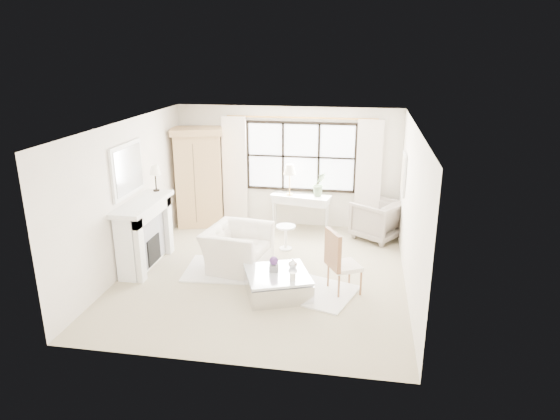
# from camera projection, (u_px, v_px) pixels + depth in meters

# --- Properties ---
(floor) EXTENTS (5.50, 5.50, 0.00)m
(floor) POSITION_uv_depth(u_px,v_px,m) (264.00, 274.00, 9.06)
(floor) COLOR tan
(floor) RESTS_ON ground
(ceiling) EXTENTS (5.50, 5.50, 0.00)m
(ceiling) POSITION_uv_depth(u_px,v_px,m) (262.00, 125.00, 8.22)
(ceiling) COLOR white
(ceiling) RESTS_ON ground
(wall_back) EXTENTS (5.00, 0.00, 5.00)m
(wall_back) POSITION_uv_depth(u_px,v_px,m) (288.00, 167.00, 11.21)
(wall_back) COLOR white
(wall_back) RESTS_ON ground
(wall_front) EXTENTS (5.00, 0.00, 5.00)m
(wall_front) POSITION_uv_depth(u_px,v_px,m) (218.00, 269.00, 6.06)
(wall_front) COLOR silver
(wall_front) RESTS_ON ground
(wall_left) EXTENTS (0.00, 5.50, 5.50)m
(wall_left) POSITION_uv_depth(u_px,v_px,m) (128.00, 196.00, 9.04)
(wall_left) COLOR silver
(wall_left) RESTS_ON ground
(wall_right) EXTENTS (0.00, 5.50, 5.50)m
(wall_right) POSITION_uv_depth(u_px,v_px,m) (411.00, 210.00, 8.24)
(wall_right) COLOR white
(wall_right) RESTS_ON ground
(window_pane) EXTENTS (2.40, 0.02, 1.50)m
(window_pane) POSITION_uv_depth(u_px,v_px,m) (301.00, 157.00, 11.07)
(window_pane) COLOR white
(window_pane) RESTS_ON wall_back
(window_frame) EXTENTS (2.50, 0.04, 1.50)m
(window_frame) POSITION_uv_depth(u_px,v_px,m) (301.00, 157.00, 11.06)
(window_frame) COLOR black
(window_frame) RESTS_ON wall_back
(curtain_rod) EXTENTS (3.30, 0.04, 0.04)m
(curtain_rod) POSITION_uv_depth(u_px,v_px,m) (301.00, 118.00, 10.74)
(curtain_rod) COLOR #B8833F
(curtain_rod) RESTS_ON wall_back
(curtain_left) EXTENTS (0.55, 0.10, 2.47)m
(curtain_left) POSITION_uv_depth(u_px,v_px,m) (235.00, 171.00, 11.35)
(curtain_left) COLOR white
(curtain_left) RESTS_ON ground
(curtain_right) EXTENTS (0.55, 0.10, 2.47)m
(curtain_right) POSITION_uv_depth(u_px,v_px,m) (368.00, 176.00, 10.87)
(curtain_right) COLOR white
(curtain_right) RESTS_ON ground
(fireplace) EXTENTS (0.58, 1.66, 1.26)m
(fireplace) POSITION_uv_depth(u_px,v_px,m) (143.00, 233.00, 9.22)
(fireplace) COLOR white
(fireplace) RESTS_ON ground
(mirror_frame) EXTENTS (0.05, 1.15, 0.95)m
(mirror_frame) POSITION_uv_depth(u_px,v_px,m) (127.00, 170.00, 8.88)
(mirror_frame) COLOR white
(mirror_frame) RESTS_ON wall_left
(mirror_glass) EXTENTS (0.02, 1.00, 0.80)m
(mirror_glass) POSITION_uv_depth(u_px,v_px,m) (129.00, 170.00, 8.87)
(mirror_glass) COLOR silver
(mirror_glass) RESTS_ON wall_left
(art_frame) EXTENTS (0.04, 0.62, 0.82)m
(art_frame) POSITION_uv_depth(u_px,v_px,m) (404.00, 174.00, 9.77)
(art_frame) COLOR silver
(art_frame) RESTS_ON wall_right
(art_canvas) EXTENTS (0.01, 0.52, 0.72)m
(art_canvas) POSITION_uv_depth(u_px,v_px,m) (403.00, 174.00, 9.78)
(art_canvas) COLOR #C1B496
(art_canvas) RESTS_ON wall_right
(mantel_lamp) EXTENTS (0.22, 0.22, 0.51)m
(mantel_lamp) POSITION_uv_depth(u_px,v_px,m) (155.00, 171.00, 9.55)
(mantel_lamp) COLOR black
(mantel_lamp) RESTS_ON fireplace
(armoire) EXTENTS (1.27, 0.97, 2.24)m
(armoire) POSITION_uv_depth(u_px,v_px,m) (199.00, 177.00, 11.23)
(armoire) COLOR tan
(armoire) RESTS_ON floor
(console_table) EXTENTS (1.36, 0.68, 0.80)m
(console_table) POSITION_uv_depth(u_px,v_px,m) (301.00, 212.00, 11.15)
(console_table) COLOR silver
(console_table) RESTS_ON floor
(console_lamp) EXTENTS (0.28, 0.28, 0.69)m
(console_lamp) POSITION_uv_depth(u_px,v_px,m) (290.00, 170.00, 10.88)
(console_lamp) COLOR #B4863E
(console_lamp) RESTS_ON console_table
(orchid_plant) EXTENTS (0.36, 0.33, 0.53)m
(orchid_plant) POSITION_uv_depth(u_px,v_px,m) (319.00, 184.00, 10.89)
(orchid_plant) COLOR #5A754E
(orchid_plant) RESTS_ON console_table
(side_table) EXTENTS (0.40, 0.40, 0.51)m
(side_table) POSITION_uv_depth(u_px,v_px,m) (286.00, 234.00, 10.05)
(side_table) COLOR white
(side_table) RESTS_ON floor
(rug_left) EXTENTS (1.72, 1.27, 0.03)m
(rug_left) POSITION_uv_depth(u_px,v_px,m) (231.00, 270.00, 9.18)
(rug_left) COLOR white
(rug_left) RESTS_ON floor
(rug_right) EXTENTS (1.73, 1.50, 0.03)m
(rug_right) POSITION_uv_depth(u_px,v_px,m) (309.00, 290.00, 8.41)
(rug_right) COLOR white
(rug_right) RESTS_ON floor
(club_armchair) EXTENTS (1.23, 1.36, 0.78)m
(club_armchair) POSITION_uv_depth(u_px,v_px,m) (237.00, 248.00, 9.19)
(club_armchair) COLOR silver
(club_armchair) RESTS_ON floor
(wingback_chair) EXTENTS (1.27, 1.26, 0.84)m
(wingback_chair) POSITION_uv_depth(u_px,v_px,m) (377.00, 220.00, 10.62)
(wingback_chair) COLOR gray
(wingback_chair) RESTS_ON floor
(french_chair) EXTENTS (0.66, 0.65, 1.08)m
(french_chair) POSITION_uv_depth(u_px,v_px,m) (343.00, 275.00, 8.31)
(french_chair) COLOR #9B6841
(french_chair) RESTS_ON floor
(coffee_table) EXTENTS (1.29, 1.29, 0.38)m
(coffee_table) POSITION_uv_depth(u_px,v_px,m) (277.00, 284.00, 8.26)
(coffee_table) COLOR silver
(coffee_table) RESTS_ON floor
(planter_box) EXTENTS (0.16, 0.16, 0.11)m
(planter_box) POSITION_uv_depth(u_px,v_px,m) (274.00, 268.00, 8.26)
(planter_box) COLOR slate
(planter_box) RESTS_ON coffee_table
(planter_flowers) EXTENTS (0.15, 0.15, 0.15)m
(planter_flowers) POSITION_uv_depth(u_px,v_px,m) (274.00, 261.00, 8.22)
(planter_flowers) COLOR #512A6A
(planter_flowers) RESTS_ON planter_box
(pillar_candle) EXTENTS (0.09, 0.09, 0.12)m
(pillar_candle) POSITION_uv_depth(u_px,v_px,m) (293.00, 276.00, 7.95)
(pillar_candle) COLOR white
(pillar_candle) RESTS_ON coffee_table
(coffee_vase) EXTENTS (0.16, 0.16, 0.16)m
(coffee_vase) POSITION_uv_depth(u_px,v_px,m) (293.00, 263.00, 8.38)
(coffee_vase) COLOR silver
(coffee_vase) RESTS_ON coffee_table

